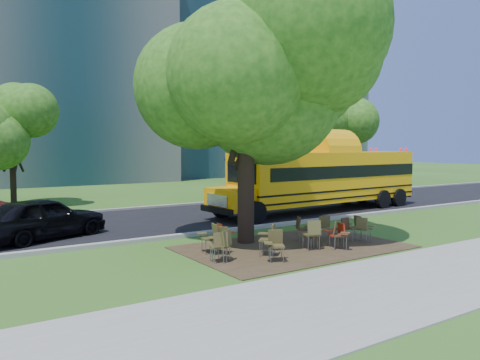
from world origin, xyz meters
TOP-DOWN VIEW (x-y plane):
  - ground at (0.00, 0.00)m, footprint 160.00×160.00m
  - sidewalk at (0.00, -5.00)m, footprint 60.00×4.00m
  - dirt_patch at (1.00, -0.50)m, footprint 7.00×4.50m
  - asphalt_road at (0.00, 7.00)m, footprint 80.00×8.00m
  - kerb_near at (0.00, 3.00)m, footprint 80.00×0.25m
  - kerb_far at (0.00, 11.10)m, footprint 80.00×0.25m
  - building_right at (24.00, 38.00)m, footprint 30.00×16.00m
  - bg_tree_2 at (-5.00, 16.00)m, footprint 4.80×4.80m
  - bg_tree_3 at (8.00, 14.00)m, footprint 5.60×5.60m
  - bg_tree_4 at (16.00, 13.00)m, footprint 5.00×5.00m
  - main_tree at (0.11, 0.94)m, footprint 7.20×7.20m
  - school_bus at (8.00, 5.35)m, footprint 12.32×3.41m
  - chair_0 at (-1.91, -0.92)m, footprint 0.62×0.75m
  - chair_1 at (-2.03, -0.94)m, footprint 0.66×0.53m
  - chair_2 at (-0.39, -1.05)m, footprint 0.66×0.83m
  - chair_3 at (-0.67, -1.68)m, footprint 0.76×0.60m
  - chair_4 at (1.21, -1.17)m, footprint 0.75×0.58m
  - chair_5 at (1.98, -1.54)m, footprint 0.61×0.77m
  - chair_6 at (2.09, -1.36)m, footprint 0.48×0.61m
  - chair_7 at (3.54, -1.16)m, footprint 0.62×0.59m
  - chair_8 at (-1.65, 0.24)m, footprint 0.53×0.66m
  - chair_9 at (-1.49, -0.07)m, footprint 0.72×0.57m
  - chair_10 at (-0.93, 0.74)m, footprint 0.47×0.56m
  - chair_11 at (1.37, -0.97)m, footprint 0.52×0.52m
  - chair_12 at (1.80, 0.02)m, footprint 0.56×0.71m
  - chair_13 at (3.06, -0.64)m, footprint 0.55×0.55m
  - chair_14 at (3.48, -0.79)m, footprint 0.51×0.64m
  - chair_15 at (2.65, -0.16)m, footprint 0.70×0.55m
  - black_car at (-5.50, 5.28)m, footprint 4.82×3.38m

SIDE VIEW (x-z plane):
  - ground at x=0.00m, z-range 0.00..0.00m
  - dirt_patch at x=1.00m, z-range 0.00..0.03m
  - sidewalk at x=0.00m, z-range 0.00..0.04m
  - asphalt_road at x=0.00m, z-range 0.00..0.04m
  - kerb_near at x=0.00m, z-range 0.00..0.14m
  - kerb_far at x=0.00m, z-range 0.00..0.14m
  - chair_11 at x=1.37m, z-range 0.09..0.87m
  - chair_10 at x=-0.93m, z-range 0.09..0.89m
  - chair_15 at x=2.65m, z-range 0.10..0.92m
  - chair_6 at x=2.09m, z-range 0.10..0.92m
  - chair_13 at x=3.06m, z-range 0.10..0.93m
  - chair_9 at x=-1.49m, z-range 0.10..0.94m
  - chair_7 at x=3.54m, z-range 0.10..0.96m
  - chair_14 at x=3.48m, z-range 0.10..0.97m
  - chair_12 at x=1.80m, z-range 0.10..0.97m
  - chair_1 at x=-2.03m, z-range 0.11..1.00m
  - chair_5 at x=1.98m, z-range 0.11..1.01m
  - chair_3 at x=-0.67m, z-range 0.11..1.01m
  - chair_8 at x=-1.65m, z-range 0.11..1.02m
  - chair_0 at x=-1.91m, z-range 0.11..1.03m
  - chair_2 at x=-0.39m, z-range 0.11..1.09m
  - chair_4 at x=1.21m, z-range 0.11..1.09m
  - black_car at x=-5.50m, z-range 0.00..1.52m
  - school_bus at x=8.00m, z-range 0.23..3.21m
  - bg_tree_2 at x=-5.00m, z-range 0.90..7.52m
  - bg_tree_4 at x=16.00m, z-range 0.92..7.77m
  - bg_tree_3 at x=8.00m, z-range 1.11..8.95m
  - main_tree at x=0.11m, z-range 1.20..10.84m
  - building_right at x=24.00m, z-range 0.00..25.00m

